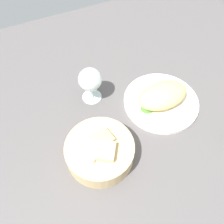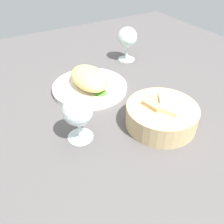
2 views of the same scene
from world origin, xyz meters
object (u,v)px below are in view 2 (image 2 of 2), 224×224
bread_basket (162,115)px  wine_glass_far (127,39)px  plate (90,87)px  wine_glass_near (78,112)px

bread_basket → wine_glass_far: size_ratio=1.44×
plate → bread_basket: size_ratio=1.30×
bread_basket → wine_glass_near: 22.14cm
bread_basket → wine_glass_near: wine_glass_near is taller
wine_glass_near → wine_glass_far: size_ratio=0.94×
plate → bread_basket: bread_basket is taller
wine_glass_far → bread_basket: bearing=-19.8°
wine_glass_near → wine_glass_far: bearing=132.7°
bread_basket → wine_glass_near: bearing=-106.6°
wine_glass_far → plate: bearing=-60.9°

